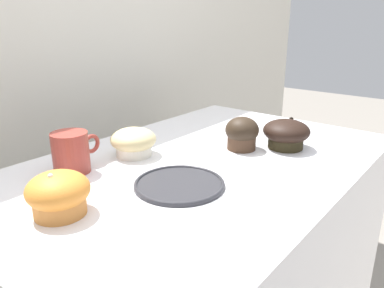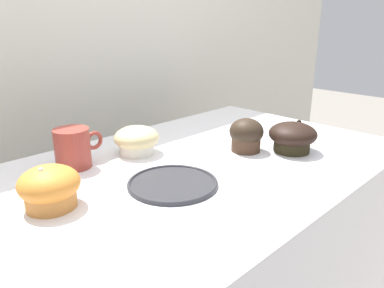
# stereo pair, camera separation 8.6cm
# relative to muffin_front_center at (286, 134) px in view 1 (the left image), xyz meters

# --- Properties ---
(wall_back) EXTENTS (3.20, 0.10, 1.80)m
(wall_back) POSITION_rel_muffin_front_center_xyz_m (-0.21, 0.71, -0.10)
(wall_back) COLOR beige
(wall_back) RESTS_ON ground
(muffin_front_center) EXTENTS (0.12, 0.12, 0.07)m
(muffin_front_center) POSITION_rel_muffin_front_center_xyz_m (0.00, 0.00, 0.00)
(muffin_front_center) COLOR #2C2615
(muffin_front_center) RESTS_ON display_counter
(muffin_back_left) EXTENTS (0.09, 0.09, 0.08)m
(muffin_back_left) POSITION_rel_muffin_front_center_xyz_m (-0.08, 0.08, 0.00)
(muffin_back_left) COLOR #493122
(muffin_back_left) RESTS_ON display_counter
(muffin_back_right) EXTENTS (0.11, 0.11, 0.07)m
(muffin_back_right) POSITION_rel_muffin_front_center_xyz_m (-0.29, 0.26, -0.00)
(muffin_back_right) COLOR white
(muffin_back_right) RESTS_ON display_counter
(muffin_front_left) EXTENTS (0.11, 0.11, 0.08)m
(muffin_front_left) POSITION_rel_muffin_front_center_xyz_m (-0.56, 0.15, -0.00)
(muffin_front_left) COLOR #CE7F3B
(muffin_front_left) RESTS_ON display_counter
(coffee_cup) EXTENTS (0.12, 0.08, 0.09)m
(coffee_cup) POSITION_rel_muffin_front_center_xyz_m (-0.44, 0.29, 0.01)
(coffee_cup) COLOR #99382D
(coffee_cup) RESTS_ON display_counter
(serving_plate) EXTENTS (0.18, 0.18, 0.01)m
(serving_plate) POSITION_rel_muffin_front_center_xyz_m (-0.35, 0.06, -0.03)
(serving_plate) COLOR #2D2D33
(serving_plate) RESTS_ON display_counter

